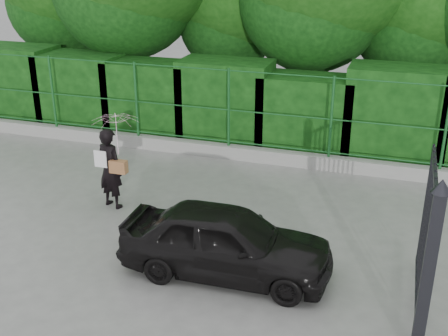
% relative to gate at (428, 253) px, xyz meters
% --- Properties ---
extents(ground, '(80.00, 80.00, 0.00)m').
position_rel_gate_xyz_m(ground, '(-4.60, 0.72, -1.19)').
color(ground, gray).
extents(kerb, '(14.00, 0.25, 0.30)m').
position_rel_gate_xyz_m(kerb, '(-4.60, 5.22, -1.04)').
color(kerb, '#9E9E99').
rests_on(kerb, ground).
extents(fence, '(14.13, 0.06, 1.80)m').
position_rel_gate_xyz_m(fence, '(-4.38, 5.22, 0.01)').
color(fence, '#175422').
rests_on(fence, kerb).
extents(hedge, '(14.20, 1.20, 2.17)m').
position_rel_gate_xyz_m(hedge, '(-4.53, 6.22, -0.17)').
color(hedge, black).
rests_on(hedge, ground).
extents(gate, '(0.22, 2.33, 2.36)m').
position_rel_gate_xyz_m(gate, '(0.00, 0.00, 0.00)').
color(gate, black).
rests_on(gate, ground).
extents(woman, '(0.91, 0.88, 1.83)m').
position_rel_gate_xyz_m(woman, '(-5.42, 2.15, 0.01)').
color(woman, black).
rests_on(woman, ground).
extents(car, '(3.23, 1.38, 1.09)m').
position_rel_gate_xyz_m(car, '(-2.76, 0.59, -0.64)').
color(car, black).
rests_on(car, ground).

